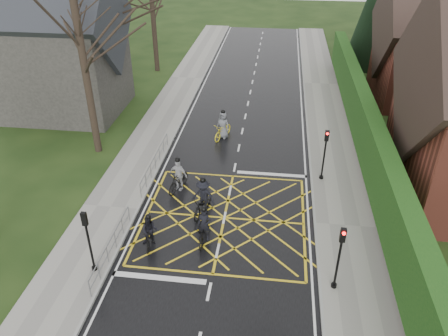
% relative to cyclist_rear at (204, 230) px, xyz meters
% --- Properties ---
extents(ground, '(120.00, 120.00, 0.00)m').
position_rel_cyclist_rear_xyz_m(ground, '(0.73, 1.82, -0.62)').
color(ground, black).
rests_on(ground, ground).
extents(road, '(9.00, 80.00, 0.01)m').
position_rel_cyclist_rear_xyz_m(road, '(0.73, 1.82, -0.61)').
color(road, black).
rests_on(road, ground).
extents(sidewalk_right, '(3.00, 80.00, 0.15)m').
position_rel_cyclist_rear_xyz_m(sidewalk_right, '(6.73, 1.82, -0.54)').
color(sidewalk_right, gray).
rests_on(sidewalk_right, ground).
extents(sidewalk_left, '(3.00, 80.00, 0.15)m').
position_rel_cyclist_rear_xyz_m(sidewalk_left, '(-5.27, 1.82, -0.54)').
color(sidewalk_left, gray).
rests_on(sidewalk_left, ground).
extents(stone_wall, '(0.50, 38.00, 0.70)m').
position_rel_cyclist_rear_xyz_m(stone_wall, '(8.48, 7.82, -0.27)').
color(stone_wall, slate).
rests_on(stone_wall, ground).
extents(hedge, '(0.90, 38.00, 2.80)m').
position_rel_cyclist_rear_xyz_m(hedge, '(8.48, 7.82, 1.48)').
color(hedge, '#0F3710').
rests_on(hedge, stone_wall).
extents(house_far, '(9.80, 8.80, 10.30)m').
position_rel_cyclist_rear_xyz_m(house_far, '(15.48, 19.82, 3.74)').
color(house_far, brown).
rests_on(house_far, ground).
extents(conifer, '(4.60, 4.60, 10.00)m').
position_rel_cyclist_rear_xyz_m(conifer, '(11.48, 27.82, 4.38)').
color(conifer, black).
rests_on(conifer, ground).
extents(church, '(8.80, 7.80, 11.00)m').
position_rel_cyclist_rear_xyz_m(church, '(-12.81, 13.82, 4.31)').
color(church, '#2D2B28').
rests_on(church, ground).
extents(tree_near, '(9.24, 9.24, 11.44)m').
position_rel_cyclist_rear_xyz_m(tree_near, '(-8.27, 7.82, 7.30)').
color(tree_near, black).
rests_on(tree_near, ground).
extents(railing_south, '(0.05, 5.04, 1.03)m').
position_rel_cyclist_rear_xyz_m(railing_south, '(-3.92, -1.68, 0.17)').
color(railing_south, slate).
rests_on(railing_south, ground).
extents(railing_north, '(0.05, 6.04, 1.03)m').
position_rel_cyclist_rear_xyz_m(railing_north, '(-3.92, 5.82, 0.17)').
color(railing_north, slate).
rests_on(railing_north, ground).
extents(traffic_light_ne, '(0.24, 0.31, 3.21)m').
position_rel_cyclist_rear_xyz_m(traffic_light_ne, '(5.83, 6.01, 1.05)').
color(traffic_light_ne, black).
rests_on(traffic_light_ne, ground).
extents(traffic_light_se, '(0.24, 0.31, 3.21)m').
position_rel_cyclist_rear_xyz_m(traffic_light_se, '(5.83, -2.39, 1.05)').
color(traffic_light_se, black).
rests_on(traffic_light_se, ground).
extents(traffic_light_sw, '(0.24, 0.31, 3.21)m').
position_rel_cyclist_rear_xyz_m(traffic_light_sw, '(-4.37, -2.68, 1.05)').
color(traffic_light_sw, black).
rests_on(traffic_light_sw, ground).
extents(cyclist_rear, '(0.73, 1.97, 1.90)m').
position_rel_cyclist_rear_xyz_m(cyclist_rear, '(0.00, 0.00, 0.00)').
color(cyclist_rear, black).
rests_on(cyclist_rear, ground).
extents(cyclist_back, '(0.83, 1.74, 1.70)m').
position_rel_cyclist_rear_xyz_m(cyclist_back, '(-2.46, -0.62, 0.03)').
color(cyclist_back, black).
rests_on(cyclist_back, ground).
extents(cyclist_mid, '(1.38, 2.28, 2.10)m').
position_rel_cyclist_rear_xyz_m(cyclist_mid, '(-0.41, 2.15, 0.15)').
color(cyclist_mid, black).
rests_on(cyclist_mid, ground).
extents(cyclist_front, '(1.18, 2.09, 2.02)m').
position_rel_cyclist_rear_xyz_m(cyclist_front, '(-2.13, 4.08, 0.13)').
color(cyclist_front, black).
rests_on(cyclist_front, ground).
extents(cyclist_lead, '(1.46, 2.22, 2.04)m').
position_rel_cyclist_rear_xyz_m(cyclist_lead, '(-0.49, 10.65, 0.09)').
color(cyclist_lead, gold).
rests_on(cyclist_lead, ground).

